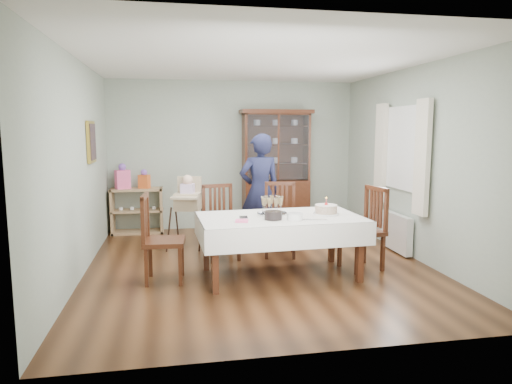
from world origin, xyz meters
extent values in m
plane|color=#593319|center=(0.00, 0.00, 0.00)|extent=(5.00, 5.00, 0.00)
plane|color=#9EAA99|center=(0.00, 2.50, 1.35)|extent=(4.50, 0.00, 4.50)
plane|color=#9EAA99|center=(-2.25, 0.00, 1.35)|extent=(0.00, 5.00, 5.00)
plane|color=#9EAA99|center=(2.25, 0.00, 1.35)|extent=(0.00, 5.00, 5.00)
plane|color=white|center=(0.00, 0.00, 2.70)|extent=(5.00, 5.00, 0.00)
cube|color=#472011|center=(0.18, -0.51, 0.72)|extent=(1.95, 1.14, 0.06)
cube|color=silver|center=(0.18, -0.51, 0.76)|extent=(2.05, 1.24, 0.01)
cube|color=#472011|center=(0.75, 2.26, 0.45)|extent=(1.20, 0.45, 0.90)
cube|color=white|center=(0.75, 2.07, 1.50)|extent=(1.12, 0.01, 1.16)
cube|color=#472011|center=(0.75, 2.26, 2.14)|extent=(1.30, 0.48, 0.07)
cube|color=tan|center=(-1.75, 2.28, 0.02)|extent=(0.90, 0.38, 0.04)
cube|color=tan|center=(-1.75, 2.28, 0.40)|extent=(0.90, 0.38, 0.03)
cube|color=tan|center=(-1.75, 2.28, 0.78)|extent=(0.90, 0.38, 0.04)
cube|color=tan|center=(-2.17, 2.28, 0.40)|extent=(0.04, 0.38, 0.80)
cube|color=tan|center=(-1.33, 2.28, 0.40)|extent=(0.04, 0.38, 0.80)
cube|color=gold|center=(-2.22, 0.80, 1.65)|extent=(0.04, 0.48, 0.58)
cube|color=white|center=(2.22, 0.30, 1.55)|extent=(0.04, 1.02, 1.22)
cube|color=silver|center=(2.16, -0.32, 1.45)|extent=(0.07, 0.30, 1.55)
cube|color=silver|center=(2.16, 0.92, 1.45)|extent=(0.07, 0.30, 1.55)
cube|color=white|center=(2.16, 0.30, 0.30)|extent=(0.10, 0.80, 0.55)
cube|color=#472011|center=(-0.45, 0.39, 0.48)|extent=(0.54, 0.54, 0.05)
cube|color=#472011|center=(-0.49, 0.60, 0.77)|extent=(0.45, 0.12, 0.55)
cube|color=#472011|center=(0.40, 0.41, 0.48)|extent=(0.56, 0.56, 0.05)
cube|color=#472011|center=(0.44, 0.62, 0.77)|extent=(0.45, 0.14, 0.56)
cube|color=#472011|center=(-1.23, -0.45, 0.49)|extent=(0.51, 0.51, 0.05)
cube|color=#472011|center=(-1.44, -0.43, 0.78)|extent=(0.08, 0.46, 0.56)
cube|color=#472011|center=(1.30, -0.40, 0.49)|extent=(0.58, 0.58, 0.05)
cube|color=#472011|center=(1.51, -0.35, 0.79)|extent=(0.14, 0.46, 0.57)
imported|color=black|center=(0.19, 0.91, 0.88)|extent=(0.69, 0.50, 1.76)
cube|color=tan|center=(-0.90, 1.10, 0.72)|extent=(0.45, 0.41, 0.26)
cube|color=tan|center=(-0.90, 1.10, 0.94)|extent=(0.38, 0.16, 0.31)
cube|color=tan|center=(-0.90, 1.10, 0.81)|extent=(0.43, 0.27, 0.03)
cube|color=silver|center=(-0.90, 1.10, 0.90)|extent=(0.23, 0.20, 0.20)
sphere|color=beige|center=(-0.90, 1.10, 1.05)|extent=(0.16, 0.16, 0.16)
cylinder|color=silver|center=(0.11, -0.37, 0.77)|extent=(0.38, 0.38, 0.01)
torus|color=silver|center=(0.11, -0.37, 0.78)|extent=(0.38, 0.38, 0.01)
cylinder|color=white|center=(0.78, -0.47, 0.77)|extent=(0.32, 0.32, 0.02)
cylinder|color=brown|center=(0.78, -0.47, 0.83)|extent=(0.28, 0.28, 0.10)
cylinder|color=silver|center=(0.78, -0.47, 0.88)|extent=(0.28, 0.28, 0.01)
cylinder|color=#F24C4C|center=(0.78, -0.47, 0.93)|extent=(0.01, 0.01, 0.08)
sphere|color=yellow|center=(0.78, -0.47, 0.97)|extent=(0.02, 0.02, 0.02)
cylinder|color=black|center=(0.06, -0.69, 0.81)|extent=(0.27, 0.27, 0.10)
cylinder|color=white|center=(0.30, -0.75, 0.80)|extent=(0.23, 0.23, 0.08)
cube|color=#FF5D97|center=(-0.33, -0.75, 0.77)|extent=(0.17, 0.17, 0.02)
cube|color=silver|center=(0.53, -0.81, 0.77)|extent=(0.29, 0.09, 0.01)
cube|color=#FF5D97|center=(-1.97, 2.26, 0.96)|extent=(0.28, 0.23, 0.32)
sphere|color=#E533B2|center=(-1.97, 2.26, 1.18)|extent=(0.13, 0.13, 0.13)
cube|color=#DB5C22|center=(-1.61, 2.26, 0.92)|extent=(0.22, 0.19, 0.23)
sphere|color=#E533B2|center=(-1.61, 2.26, 1.08)|extent=(0.11, 0.11, 0.11)
camera|label=1|loc=(-1.09, -5.89, 1.82)|focal=32.00mm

